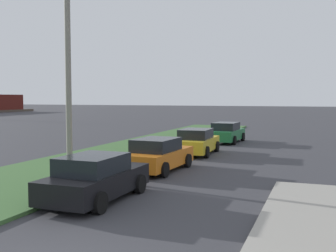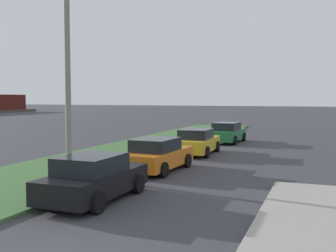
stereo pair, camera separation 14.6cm
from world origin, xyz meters
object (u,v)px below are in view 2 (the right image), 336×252
(parked_car_black, at_px, (94,178))
(parked_car_green, at_px, (227,133))
(parked_car_yellow, at_px, (197,142))
(streetlight, at_px, (73,70))
(parked_car_orange, at_px, (157,155))

(parked_car_black, xyz_separation_m, parked_car_green, (18.08, -0.29, 0.00))
(parked_car_yellow, xyz_separation_m, streetlight, (-8.38, 2.71, 3.67))
(parked_car_yellow, relative_size, streetlight, 0.58)
(parked_car_yellow, bearing_deg, parked_car_black, 178.11)
(parked_car_orange, bearing_deg, parked_car_black, -175.94)
(parked_car_green, relative_size, streetlight, 0.58)
(streetlight, bearing_deg, parked_car_yellow, -17.90)
(parked_car_orange, relative_size, parked_car_yellow, 1.01)
(parked_car_black, relative_size, parked_car_green, 0.99)
(parked_car_orange, height_order, parked_car_green, same)
(streetlight, bearing_deg, parked_car_orange, -45.55)
(parked_car_black, height_order, parked_car_green, same)
(streetlight, bearing_deg, parked_car_green, -11.30)
(parked_car_green, distance_m, streetlight, 15.78)
(parked_car_black, xyz_separation_m, parked_car_orange, (5.59, 0.10, 0.00))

